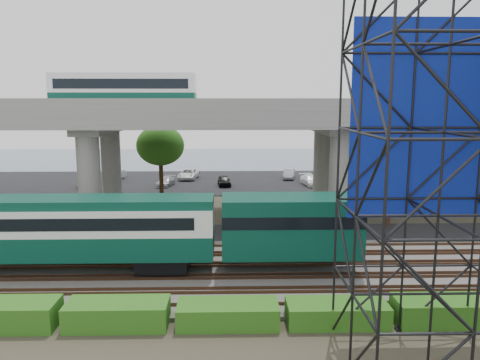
{
  "coord_description": "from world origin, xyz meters",
  "views": [
    {
      "loc": [
        1.08,
        -24.28,
        10.08
      ],
      "look_at": [
        1.8,
        6.0,
        4.97
      ],
      "focal_mm": 35.0,
      "sensor_mm": 36.0,
      "label": 1
    }
  ],
  "objects": [
    {
      "name": "ground",
      "position": [
        0.0,
        0.0,
        0.0
      ],
      "size": [
        140.0,
        140.0,
        0.0
      ],
      "primitive_type": "plane",
      "color": "#474233",
      "rests_on": "ground"
    },
    {
      "name": "ballast_bed",
      "position": [
        0.0,
        2.0,
        0.1
      ],
      "size": [
        90.0,
        12.0,
        0.2
      ],
      "primitive_type": "cube",
      "color": "slate",
      "rests_on": "ground"
    },
    {
      "name": "service_road",
      "position": [
        0.0,
        10.5,
        0.04
      ],
      "size": [
        90.0,
        5.0,
        0.08
      ],
      "primitive_type": "cube",
      "color": "black",
      "rests_on": "ground"
    },
    {
      "name": "parking_lot",
      "position": [
        0.0,
        34.0,
        0.04
      ],
      "size": [
        90.0,
        18.0,
        0.08
      ],
      "primitive_type": "cube",
      "color": "black",
      "rests_on": "ground"
    },
    {
      "name": "harbor_water",
      "position": [
        0.0,
        56.0,
        0.01
      ],
      "size": [
        140.0,
        40.0,
        0.03
      ],
      "primitive_type": "cube",
      "color": "#475B76",
      "rests_on": "ground"
    },
    {
      "name": "rail_tracks",
      "position": [
        0.0,
        2.0,
        0.28
      ],
      "size": [
        90.0,
        9.52,
        0.16
      ],
      "color": "#472D1E",
      "rests_on": "ballast_bed"
    },
    {
      "name": "commuter_train",
      "position": [
        -7.21,
        2.0,
        2.88
      ],
      "size": [
        29.3,
        3.06,
        4.3
      ],
      "color": "black",
      "rests_on": "rail_tracks"
    },
    {
      "name": "overpass",
      "position": [
        -0.56,
        16.0,
        8.21
      ],
      "size": [
        80.0,
        12.0,
        12.4
      ],
      "color": "#9E9B93",
      "rests_on": "ground"
    },
    {
      "name": "hedge_strip",
      "position": [
        1.01,
        -4.3,
        0.56
      ],
      "size": [
        34.6,
        1.8,
        1.2
      ],
      "color": "#275C15",
      "rests_on": "ground"
    },
    {
      "name": "trees",
      "position": [
        -4.67,
        16.17,
        5.57
      ],
      "size": [
        40.94,
        16.94,
        7.69
      ],
      "color": "#382314",
      "rests_on": "ground"
    },
    {
      "name": "suv",
      "position": [
        -5.86,
        10.38,
        0.76
      ],
      "size": [
        4.98,
        2.45,
        1.36
      ],
      "primitive_type": "imported",
      "rotation": [
        0.0,
        0.0,
        1.53
      ],
      "color": "black",
      "rests_on": "service_road"
    },
    {
      "name": "parked_cars",
      "position": [
        0.4,
        33.7,
        0.69
      ],
      "size": [
        34.32,
        9.69,
        1.3
      ],
      "color": "#BEBEBE",
      "rests_on": "parking_lot"
    }
  ]
}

